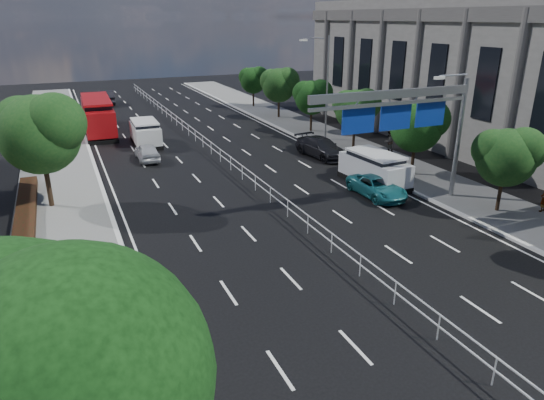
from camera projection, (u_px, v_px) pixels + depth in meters
ground at (421, 327)px, 17.41m from camera, size 160.00×160.00×0.00m
kerb_near at (173, 400)px, 14.00m from camera, size 0.25×140.00×0.15m
median_fence at (223, 157)px, 36.49m from camera, size 0.05×85.00×1.02m
hedge_near at (15, 332)px, 16.56m from camera, size 1.00×36.00×0.44m
toilet_sign at (88, 334)px, 12.24m from camera, size 1.62×0.18×4.34m
overhead_gantry at (408, 111)px, 26.57m from camera, size 10.24×0.38×7.45m
streetlight_far at (324, 82)px, 41.77m from camera, size 2.78×2.40×9.00m
civic_hall at (477, 67)px, 42.95m from camera, size 14.40×36.00×14.35m
near_tree_big at (6, 394)px, 7.10m from camera, size 5.72×5.33×7.71m
near_tree_back at (40, 130)px, 26.67m from camera, size 4.84×4.51×6.69m
far_tree_c at (507, 154)px, 26.40m from camera, size 3.52×3.28×4.94m
far_tree_d at (417, 124)px, 32.73m from camera, size 3.85×3.59×5.34m
far_tree_e at (356, 108)px, 39.20m from camera, size 3.63×3.38×5.13m
far_tree_f at (312, 96)px, 45.64m from camera, size 3.52×3.28×5.02m
far_tree_g at (279, 83)px, 51.97m from camera, size 3.96×3.69×5.45m
far_tree_h at (253, 79)px, 58.50m from camera, size 3.41×3.18×4.91m
white_minivan at (145, 133)px, 41.84m from camera, size 2.25×4.96×2.13m
red_bus at (98, 114)px, 46.36m from camera, size 2.91×10.96×3.26m
near_car_silver at (147, 152)px, 37.49m from camera, size 1.57×3.88×1.32m
near_car_dark at (107, 97)px, 61.68m from camera, size 2.10×5.29×1.71m
silver_minivan at (375, 169)px, 31.91m from camera, size 2.57×5.34×2.16m
parked_car_teal at (377, 187)px, 29.91m from camera, size 2.06×4.46×1.24m
parked_car_dark at (321, 147)px, 38.37m from camera, size 2.79×5.42×1.50m
pedestrian_a at (544, 198)px, 27.14m from camera, size 0.66×0.53×1.57m
pedestrian_b at (389, 141)px, 39.16m from camera, size 0.88×0.71×1.73m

